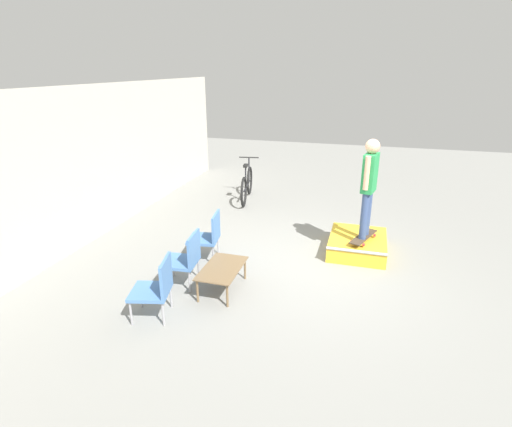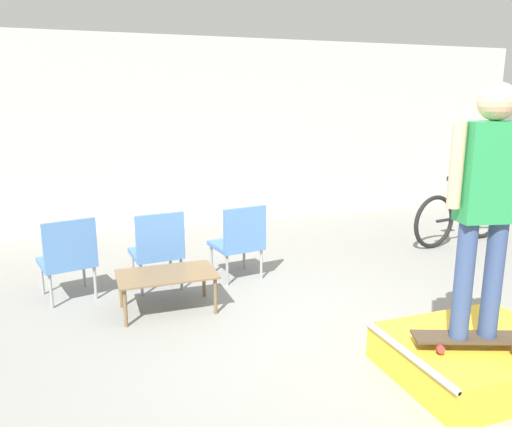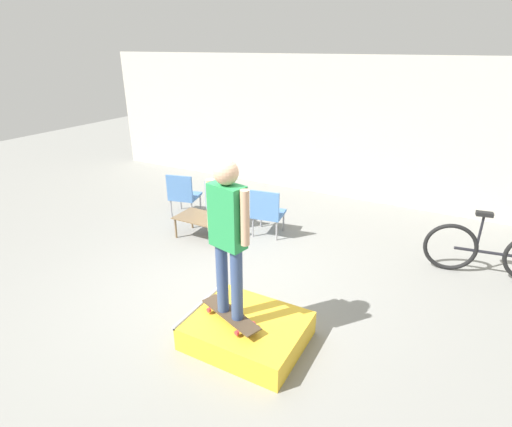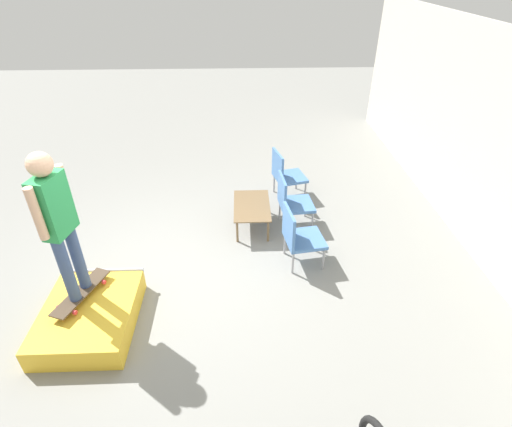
{
  "view_description": "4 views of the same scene",
  "coord_description": "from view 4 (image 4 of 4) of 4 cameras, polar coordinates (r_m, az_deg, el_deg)",
  "views": [
    {
      "loc": [
        -6.3,
        -0.88,
        3.32
      ],
      "look_at": [
        0.0,
        0.94,
        0.89
      ],
      "focal_mm": 28.0,
      "sensor_mm": 36.0,
      "label": 1
    },
    {
      "loc": [
        -1.89,
        -3.51,
        2.06
      ],
      "look_at": [
        -0.21,
        1.22,
        0.9
      ],
      "focal_mm": 35.0,
      "sensor_mm": 36.0,
      "label": 2
    },
    {
      "loc": [
        2.71,
        -4.02,
        3.18
      ],
      "look_at": [
        0.09,
        0.78,
        0.86
      ],
      "focal_mm": 28.0,
      "sensor_mm": 36.0,
      "label": 3
    },
    {
      "loc": [
        4.2,
        1.01,
        3.71
      ],
      "look_at": [
        -0.13,
        1.17,
        0.91
      ],
      "focal_mm": 28.0,
      "sensor_mm": 36.0,
      "label": 4
    }
  ],
  "objects": [
    {
      "name": "patio_chair_center",
      "position": [
        6.31,
        4.99,
        1.94
      ],
      "size": [
        0.57,
        0.57,
        0.89
      ],
      "rotation": [
        0.0,
        0.0,
        3.24
      ],
      "color": "#99999E",
      "rests_on": "ground_plane"
    },
    {
      "name": "ground_plane",
      "position": [
        5.7,
        -11.97,
        -8.62
      ],
      "size": [
        24.0,
        24.0,
        0.0
      ],
      "primitive_type": "plane",
      "color": "gray"
    },
    {
      "name": "coffee_table",
      "position": [
        6.34,
        -0.6,
        0.89
      ],
      "size": [
        0.96,
        0.57,
        0.39
      ],
      "color": "brown",
      "rests_on": "ground_plane"
    },
    {
      "name": "person_skater",
      "position": [
        4.6,
        -26.58,
        -0.44
      ],
      "size": [
        0.56,
        0.28,
        1.78
      ],
      "rotation": [
        0.0,
        0.0,
        -0.22
      ],
      "color": "#384C7A",
      "rests_on": "skateboard_on_ramp"
    },
    {
      "name": "patio_chair_left",
      "position": [
        7.1,
        4.19,
        5.76
      ],
      "size": [
        0.63,
        0.63,
        0.89
      ],
      "rotation": [
        0.0,
        0.0,
        3.39
      ],
      "color": "#99999E",
      "rests_on": "ground_plane"
    },
    {
      "name": "patio_chair_right",
      "position": [
        5.53,
        6.08,
        -3.06
      ],
      "size": [
        0.59,
        0.59,
        0.89
      ],
      "rotation": [
        0.0,
        0.0,
        3.3
      ],
      "color": "#99999E",
      "rests_on": "ground_plane"
    },
    {
      "name": "skate_ramp_box",
      "position": [
        5.23,
        -22.65,
        -13.34
      ],
      "size": [
        1.31,
        1.04,
        0.32
      ],
      "color": "gold",
      "rests_on": "ground_plane"
    },
    {
      "name": "skateboard_on_ramp",
      "position": [
        5.21,
        -23.68,
        -10.28
      ],
      "size": [
        0.86,
        0.49,
        0.07
      ],
      "rotation": [
        0.0,
        0.0,
        -0.36
      ],
      "color": "#473828",
      "rests_on": "skate_ramp_box"
    }
  ]
}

